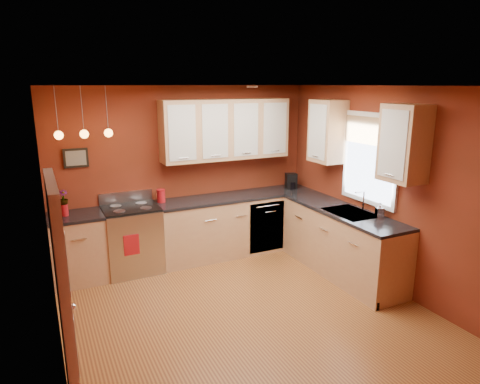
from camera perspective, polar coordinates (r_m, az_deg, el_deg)
name	(u,v)px	position (r m, az deg, el deg)	size (l,w,h in m)	color
floor	(247,314)	(5.20, 0.98, -16.00)	(4.20, 4.20, 0.00)	#9B642D
ceiling	(248,86)	(4.50, 1.12, 13.97)	(4.00, 4.20, 0.02)	beige
wall_back	(186,173)	(6.57, -7.24, 2.53)	(4.00, 0.02, 2.60)	maroon
wall_front	(390,288)	(3.09, 19.32, -11.96)	(4.00, 0.02, 2.60)	maroon
wall_left	(49,235)	(4.22, -24.07, -5.28)	(0.02, 4.20, 2.60)	maroon
wall_right	(386,189)	(5.84, 18.85, 0.39)	(0.02, 4.20, 2.60)	maroon
base_cabinets_back_left	(78,249)	(6.21, -20.74, -7.18)	(0.70, 0.60, 0.90)	tan
base_cabinets_back_right	(237,225)	(6.79, -0.34, -4.41)	(2.54, 0.60, 0.90)	tan
base_cabinets_right	(341,243)	(6.21, 13.32, -6.63)	(0.60, 2.10, 0.90)	tan
counter_back_left	(75,216)	(6.07, -21.12, -3.03)	(0.70, 0.62, 0.04)	black
counter_back_right	(237,196)	(6.66, -0.35, -0.57)	(2.54, 0.62, 0.04)	black
counter_right	(343,211)	(6.06, 13.57, -2.47)	(0.62, 2.10, 0.04)	black
gas_range	(133,239)	(6.29, -14.12, -6.10)	(0.76, 0.64, 1.11)	#AEADB2
dishwasher_front	(267,227)	(6.71, 3.59, -4.67)	(0.60, 0.02, 0.80)	#AEADB2
sink	(350,214)	(5.95, 14.49, -2.88)	(0.50, 0.70, 0.33)	gray
window	(370,156)	(5.96, 16.96, 4.61)	(0.06, 1.02, 1.22)	white
door_left_wall	(67,328)	(3.23, -22.08, -16.47)	(0.12, 0.82, 2.05)	white
upper_cabinets_back	(226,129)	(6.53, -1.88, 8.33)	(2.00, 0.35, 0.90)	tan
upper_cabinets_right	(361,137)	(5.84, 15.89, 7.10)	(0.35, 1.95, 0.90)	tan
wall_picture	(76,158)	(6.19, -21.04, 4.26)	(0.32, 0.03, 0.26)	black
pendant_lights	(84,133)	(5.82, -20.07, 7.34)	(0.71, 0.11, 0.66)	gray
red_canister	(161,196)	(6.33, -10.48, -0.50)	(0.13, 0.13, 0.19)	#A61117
red_vase	(64,210)	(6.05, -22.37, -2.24)	(0.10, 0.10, 0.15)	#A61117
flowers	(63,198)	(6.01, -22.52, -0.76)	(0.12, 0.12, 0.21)	#A61117
coffee_maker	(291,182)	(7.09, 6.85, 1.39)	(0.21, 0.20, 0.25)	black
soap_pump	(380,210)	(5.78, 18.14, -2.32)	(0.09, 0.10, 0.21)	silver
dish_towel	(132,245)	(5.96, -14.25, -6.87)	(0.21, 0.01, 0.28)	#A61117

